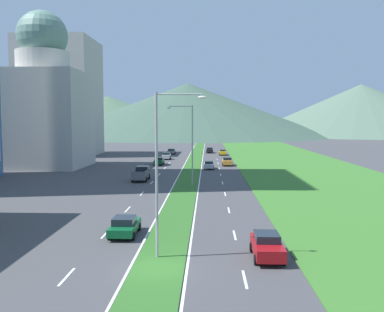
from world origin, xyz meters
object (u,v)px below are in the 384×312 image
at_px(car_3, 227,161).
at_px(car_6, 166,156).
at_px(street_lamp_near, 162,164).
at_px(pickup_truck_0, 141,174).
at_px(car_2, 125,226).
at_px(car_4, 210,150).
at_px(car_0, 209,165).
at_px(street_lamp_mid, 190,140).
at_px(car_1, 171,151).
at_px(car_5, 267,246).
at_px(car_7, 223,152).
at_px(car_9, 159,161).

bearing_deg(car_3, car_6, -133.61).
bearing_deg(street_lamp_near, pickup_truck_0, 101.04).
relative_size(car_2, car_6, 1.09).
relative_size(car_3, car_4, 1.07).
relative_size(car_2, car_4, 1.08).
distance_m(street_lamp_near, car_3, 57.81).
xyz_separation_m(car_0, pickup_truck_0, (-10.16, -15.29, 0.23)).
height_order(street_lamp_mid, car_0, street_lamp_mid).
xyz_separation_m(car_1, car_6, (0.14, -15.25, 0.07)).
height_order(street_lamp_near, street_lamp_mid, street_lamp_mid).
distance_m(car_5, car_7, 82.43).
distance_m(street_lamp_mid, car_1, 55.36).
bearing_deg(car_0, car_6, -152.65).
distance_m(car_5, car_9, 59.64).
relative_size(street_lamp_near, street_lamp_mid, 0.98).
height_order(street_lamp_mid, car_5, street_lamp_mid).
bearing_deg(street_lamp_mid, street_lamp_near, -90.96).
relative_size(car_0, car_1, 1.02).
relative_size(car_5, car_6, 1.06).
bearing_deg(pickup_truck_0, car_3, -32.87).
bearing_deg(car_5, car_6, -169.10).
bearing_deg(car_6, car_7, -46.35).
height_order(car_0, car_6, car_6).
bearing_deg(street_lamp_near, car_7, 85.31).
bearing_deg(car_3, car_0, -31.01).
height_order(car_6, car_7, car_6).
xyz_separation_m(car_0, car_2, (-6.69, -45.76, -0.00)).
bearing_deg(street_lamp_mid, car_1, 97.53).
bearing_deg(car_0, street_lamp_near, -3.55).
relative_size(car_1, car_9, 0.94).
relative_size(street_lamp_near, car_6, 2.64).
relative_size(car_0, car_5, 1.02).
bearing_deg(car_9, car_0, -125.38).
relative_size(car_4, car_7, 0.89).
bearing_deg(car_7, street_lamp_near, -4.69).
bearing_deg(street_lamp_mid, car_9, 105.01).
bearing_deg(pickup_truck_0, car_1, -0.32).
relative_size(street_lamp_mid, car_0, 2.47).
distance_m(car_5, car_6, 70.97).
relative_size(street_lamp_mid, car_7, 2.37).
height_order(street_lamp_near, car_7, street_lamp_near).
distance_m(street_lamp_near, car_5, 8.68).
bearing_deg(car_0, pickup_truck_0, -33.59).
bearing_deg(car_4, car_0, -0.43).
xyz_separation_m(street_lamp_near, car_5, (6.85, 0.23, -5.33)).
xyz_separation_m(street_lamp_near, car_6, (-6.57, 69.92, -5.32)).
relative_size(car_1, car_6, 1.07).
distance_m(car_1, car_5, 86.02).
height_order(street_lamp_mid, pickup_truck_0, street_lamp_mid).
relative_size(street_lamp_mid, car_5, 2.54).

